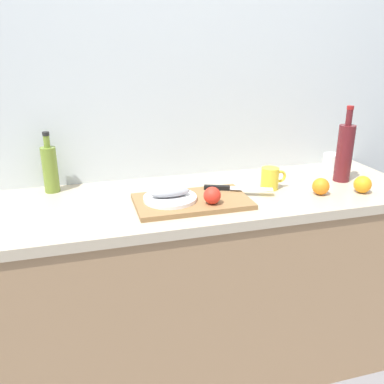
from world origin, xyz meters
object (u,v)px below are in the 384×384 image
object	(u,v)px
wine_bottle	(345,152)
coffee_mug_1	(332,163)
white_plate	(170,198)
fish_fillet	(170,192)
coffee_mug_0	(271,178)
cutting_board	(192,201)
orange_0	(363,184)
olive_oil_bottle	(50,168)
chef_knife	(230,188)

from	to	relation	value
wine_bottle	coffee_mug_1	xyz separation A→B (m)	(0.04, 0.14, -0.09)
white_plate	fish_fillet	size ratio (longest dim) A/B	1.33
coffee_mug_0	coffee_mug_1	xyz separation A→B (m)	(0.41, 0.15, -0.00)
cutting_board	wine_bottle	distance (m)	0.77
wine_bottle	orange_0	xyz separation A→B (m)	(-0.01, -0.17, -0.10)
olive_oil_bottle	wine_bottle	xyz separation A→B (m)	(1.30, -0.21, 0.03)
wine_bottle	orange_0	world-z (taller)	wine_bottle
coffee_mug_1	white_plate	bearing A→B (deg)	-166.38
coffee_mug_1	cutting_board	bearing A→B (deg)	-164.00
cutting_board	white_plate	distance (m)	0.09
chef_knife	olive_oil_bottle	size ratio (longest dim) A/B	1.07
white_plate	coffee_mug_0	distance (m)	0.47
coffee_mug_0	olive_oil_bottle	bearing A→B (deg)	166.16
cutting_board	chef_knife	world-z (taller)	chef_knife
olive_oil_bottle	coffee_mug_0	distance (m)	0.96
white_plate	chef_knife	bearing A→B (deg)	9.06
coffee_mug_1	chef_knife	bearing A→B (deg)	-164.42
cutting_board	chef_knife	bearing A→B (deg)	17.41
chef_knife	coffee_mug_0	distance (m)	0.20
fish_fillet	wine_bottle	distance (m)	0.85
fish_fillet	coffee_mug_0	bearing A→B (deg)	7.54
cutting_board	olive_oil_bottle	world-z (taller)	olive_oil_bottle
coffee_mug_1	fish_fillet	bearing A→B (deg)	-166.38
cutting_board	olive_oil_bottle	bearing A→B (deg)	150.81
white_plate	chef_knife	distance (m)	0.27
wine_bottle	olive_oil_bottle	bearing A→B (deg)	170.70
white_plate	coffee_mug_0	world-z (taller)	coffee_mug_0
olive_oil_bottle	wine_bottle	distance (m)	1.32
coffee_mug_0	fish_fillet	bearing A→B (deg)	-172.46
chef_knife	wine_bottle	size ratio (longest dim) A/B	0.81
coffee_mug_0	orange_0	bearing A→B (deg)	-22.79
cutting_board	olive_oil_bottle	size ratio (longest dim) A/B	1.74
white_plate	coffee_mug_0	size ratio (longest dim) A/B	1.82
wine_bottle	coffee_mug_0	size ratio (longest dim) A/B	2.97
white_plate	orange_0	size ratio (longest dim) A/B	2.86
white_plate	coffee_mug_1	size ratio (longest dim) A/B	1.69
chef_knife	olive_oil_bottle	distance (m)	0.77
wine_bottle	coffee_mug_1	world-z (taller)	wine_bottle
chef_knife	orange_0	xyz separation A→B (m)	(0.56, -0.13, 0.01)
orange_0	fish_fillet	bearing A→B (deg)	173.85
fish_fillet	coffee_mug_1	size ratio (longest dim) A/B	1.27
orange_0	wine_bottle	bearing A→B (deg)	85.45
fish_fillet	coffee_mug_0	size ratio (longest dim) A/B	1.36
white_plate	wine_bottle	world-z (taller)	wine_bottle
coffee_mug_0	wine_bottle	bearing A→B (deg)	2.36
chef_knife	wine_bottle	xyz separation A→B (m)	(0.57, 0.03, 0.11)
olive_oil_bottle	coffee_mug_1	bearing A→B (deg)	-3.31
white_plate	chef_knife	size ratio (longest dim) A/B	0.76
chef_knife	coffee_mug_0	size ratio (longest dim) A/B	2.40
coffee_mug_1	orange_0	xyz separation A→B (m)	(-0.05, -0.30, -0.01)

